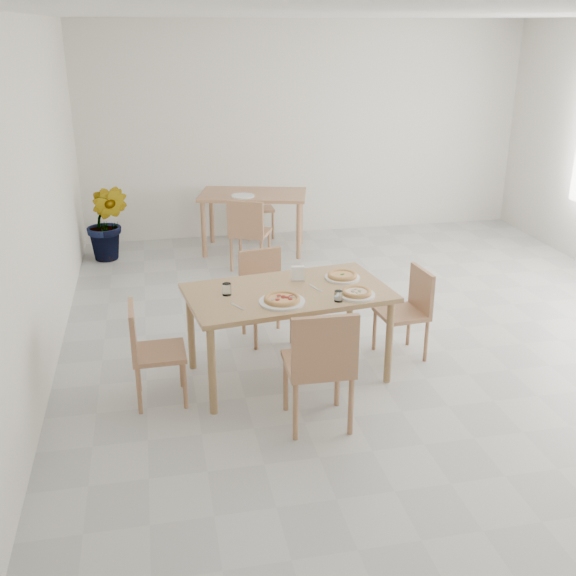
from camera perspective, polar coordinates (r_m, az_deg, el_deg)
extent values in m
plane|color=#B7B7B2|center=(6.42, 8.60, -3.89)|extent=(7.00, 7.00, 0.00)
plane|color=white|center=(5.82, 10.22, 21.94)|extent=(7.00, 7.00, 0.00)
plane|color=silver|center=(9.26, 1.59, 13.20)|extent=(6.00, 0.00, 6.00)
plane|color=silver|center=(5.65, -20.65, 6.59)|extent=(0.00, 7.00, 7.00)
cube|color=#A98057|center=(5.34, 0.00, -0.42)|extent=(1.69, 1.10, 0.04)
cylinder|color=#A98057|center=(4.98, -6.45, -6.97)|extent=(0.06, 0.06, 0.71)
cylinder|color=#A98057|center=(5.44, 8.55, -4.55)|extent=(0.06, 0.06, 0.71)
cylinder|color=#A98057|center=(5.65, -8.22, -3.50)|extent=(0.06, 0.06, 0.71)
cylinder|color=#A98057|center=(6.05, 5.27, -1.62)|extent=(0.06, 0.06, 0.71)
cube|color=#A67553|center=(4.80, 2.55, -6.46)|extent=(0.47, 0.47, 0.04)
cube|color=#A67553|center=(4.51, 3.16, -4.96)|extent=(0.46, 0.06, 0.44)
cylinder|color=#A67553|center=(5.13, 4.19, -7.69)|extent=(0.04, 0.04, 0.45)
cylinder|color=#A67553|center=(5.05, -0.19, -8.09)|extent=(0.04, 0.04, 0.45)
cylinder|color=#A67553|center=(4.80, 5.34, -9.93)|extent=(0.04, 0.04, 0.45)
cylinder|color=#A67553|center=(4.72, 0.64, -10.40)|extent=(0.04, 0.04, 0.45)
cube|color=#A67553|center=(6.10, -1.79, -0.78)|extent=(0.47, 0.47, 0.04)
cube|color=#A67553|center=(6.18, -2.39, 1.62)|extent=(0.40, 0.11, 0.38)
cylinder|color=#A67553|center=(5.98, -2.76, -3.50)|extent=(0.03, 0.03, 0.39)
cylinder|color=#A67553|center=(6.09, 0.31, -3.01)|extent=(0.03, 0.03, 0.39)
cylinder|color=#A67553|center=(6.28, -3.79, -2.27)|extent=(0.03, 0.03, 0.39)
cylinder|color=#A67553|center=(6.39, -0.84, -1.82)|extent=(0.03, 0.03, 0.39)
cube|color=#A67553|center=(5.20, -10.86, -5.41)|extent=(0.40, 0.40, 0.04)
cube|color=#A67553|center=(5.11, -13.02, -3.51)|extent=(0.05, 0.39, 0.37)
cylinder|color=#A67553|center=(5.15, -8.72, -8.17)|extent=(0.03, 0.03, 0.38)
cylinder|color=#A67553|center=(5.45, -9.02, -6.46)|extent=(0.03, 0.03, 0.38)
cylinder|color=#A67553|center=(5.15, -12.50, -8.49)|extent=(0.03, 0.03, 0.38)
cylinder|color=#A67553|center=(5.44, -12.58, -6.75)|extent=(0.03, 0.03, 0.38)
cube|color=#A67553|center=(5.87, 9.57, -2.15)|extent=(0.42, 0.42, 0.04)
cube|color=#A67553|center=(5.87, 11.23, -0.11)|extent=(0.07, 0.39, 0.37)
cylinder|color=#A67553|center=(6.03, 7.33, -3.55)|extent=(0.03, 0.03, 0.38)
cylinder|color=#A67553|center=(5.75, 8.67, -4.88)|extent=(0.03, 0.03, 0.38)
cylinder|color=#A67553|center=(6.16, 10.17, -3.15)|extent=(0.03, 0.03, 0.38)
cylinder|color=#A67553|center=(5.90, 11.61, -4.42)|extent=(0.03, 0.03, 0.38)
cylinder|color=white|center=(5.59, 4.62, 0.87)|extent=(0.29, 0.29, 0.02)
cylinder|color=white|center=(5.25, 5.81, -0.57)|extent=(0.29, 0.29, 0.02)
cylinder|color=white|center=(5.09, -0.51, -1.16)|extent=(0.35, 0.35, 0.02)
cylinder|color=#E6C06C|center=(5.59, 4.62, 1.02)|extent=(0.25, 0.25, 0.01)
torus|color=#E6C06C|center=(5.58, 4.63, 1.12)|extent=(0.26, 0.26, 0.03)
cylinder|color=#C05C22|center=(5.58, 4.63, 1.11)|extent=(0.19, 0.19, 0.01)
ellipsoid|color=#145915|center=(5.58, 4.63, 1.17)|extent=(0.05, 0.04, 0.01)
cylinder|color=#E6C06C|center=(5.24, 5.81, -0.41)|extent=(0.31, 0.31, 0.01)
torus|color=#E6C06C|center=(5.24, 5.82, -0.31)|extent=(0.31, 0.31, 0.03)
cylinder|color=white|center=(5.24, 5.82, -0.32)|extent=(0.23, 0.23, 0.01)
cylinder|color=#E6C06C|center=(5.09, -0.51, -1.01)|extent=(0.28, 0.28, 0.01)
torus|color=#E6C06C|center=(5.08, -0.51, -0.90)|extent=(0.28, 0.28, 0.03)
cylinder|color=#C05C22|center=(5.08, -0.51, -0.91)|extent=(0.22, 0.22, 0.01)
cylinder|color=white|center=(5.25, -5.21, -0.11)|extent=(0.07, 0.07, 0.09)
cylinder|color=white|center=(5.12, 4.29, -0.70)|extent=(0.06, 0.06, 0.08)
cube|color=silver|center=(5.52, 0.84, 0.66)|extent=(0.12, 0.07, 0.01)
cube|color=white|center=(5.50, 0.85, 1.29)|extent=(0.11, 0.06, 0.11)
cube|color=silver|center=(5.37, 2.37, -0.03)|extent=(0.07, 0.17, 0.01)
cube|color=silver|center=(5.03, -4.33, -1.57)|extent=(0.09, 0.15, 0.01)
cube|color=#A67553|center=(8.53, -2.98, 7.90)|extent=(1.47, 1.06, 0.04)
cylinder|color=#A67553|center=(8.41, -7.15, 4.93)|extent=(0.06, 0.06, 0.71)
cylinder|color=#A67553|center=(8.29, 0.92, 4.84)|extent=(0.06, 0.06, 0.71)
cylinder|color=#A67553|center=(9.00, -6.48, 6.03)|extent=(0.06, 0.06, 0.71)
cylinder|color=#A67553|center=(8.88, 1.07, 5.96)|extent=(0.06, 0.06, 0.71)
cube|color=#A67553|center=(7.96, -3.22, 4.70)|extent=(0.56, 0.56, 0.04)
cube|color=#A67553|center=(7.72, -3.64, 5.88)|extent=(0.40, 0.21, 0.40)
cylinder|color=#A67553|center=(8.15, -1.60, 3.45)|extent=(0.04, 0.04, 0.41)
cylinder|color=#A67553|center=(8.24, -4.05, 3.62)|extent=(0.04, 0.04, 0.41)
cylinder|color=#A67553|center=(7.82, -2.27, 2.65)|extent=(0.04, 0.04, 0.41)
cylinder|color=#A67553|center=(7.91, -4.81, 2.83)|extent=(0.04, 0.04, 0.41)
cube|color=#A67553|center=(9.20, -2.51, 6.74)|extent=(0.39, 0.39, 0.04)
cube|color=#A67553|center=(9.32, -2.71, 8.19)|extent=(0.38, 0.04, 0.36)
cylinder|color=#A67553|center=(9.08, -3.33, 5.17)|extent=(0.03, 0.03, 0.37)
cylinder|color=#A67553|center=(9.13, -1.29, 5.30)|extent=(0.03, 0.03, 0.37)
cylinder|color=#A67553|center=(9.39, -3.65, 5.71)|extent=(0.03, 0.03, 0.37)
cylinder|color=#A67553|center=(9.44, -1.67, 5.83)|extent=(0.03, 0.03, 0.37)
cylinder|color=white|center=(8.35, -3.84, 7.79)|extent=(0.28, 0.28, 0.02)
imported|color=#2F691F|center=(8.51, -15.03, 5.37)|extent=(0.63, 0.56, 0.95)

